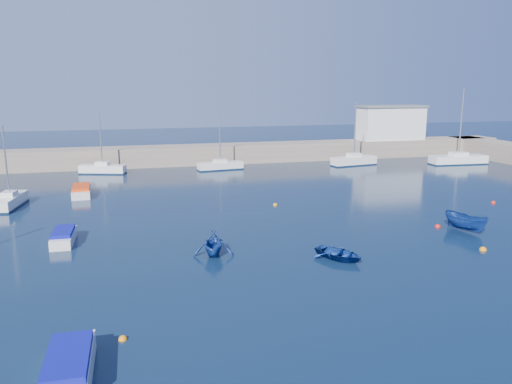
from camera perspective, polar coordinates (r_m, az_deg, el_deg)
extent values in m
plane|color=#0C1D35|center=(28.32, 8.67, -10.36)|extent=(220.00, 220.00, 0.00)
cube|color=gray|center=(71.33, -6.40, 4.29)|extent=(96.00, 4.50, 2.60)
cube|color=silver|center=(81.14, 15.14, 7.57)|extent=(10.00, 4.00, 5.00)
cube|color=silver|center=(50.34, -26.30, -0.98)|extent=(2.32, 5.69, 1.03)
cylinder|color=#B7BABC|center=(49.73, -26.69, 3.17)|extent=(0.15, 0.15, 6.35)
cube|color=silver|center=(65.56, -17.13, 2.49)|extent=(5.86, 3.26, 1.08)
cylinder|color=#B7BABC|center=(65.08, -17.33, 5.78)|extent=(0.16, 0.16, 6.49)
cube|color=silver|center=(65.80, -4.10, 2.99)|extent=(6.09, 2.42, 1.00)
cylinder|color=#B7BABC|center=(65.31, -4.16, 6.37)|extent=(0.15, 0.15, 6.81)
cube|color=silver|center=(70.82, 11.11, 3.51)|extent=(6.74, 2.84, 1.20)
cylinder|color=#B7BABC|center=(70.34, 11.25, 7.02)|extent=(0.18, 0.18, 7.52)
cube|color=silver|center=(76.10, 22.10, 3.44)|extent=(8.20, 2.78, 1.22)
cylinder|color=#B7BABC|center=(75.59, 22.41, 7.38)|extent=(0.17, 0.17, 9.28)
cube|color=silver|center=(37.43, -21.12, -4.92)|extent=(1.50, 3.93, 0.69)
cube|color=#0B0F80|center=(37.30, -21.18, -4.22)|extent=(1.40, 2.96, 0.26)
cube|color=silver|center=(53.01, -19.31, 0.02)|extent=(1.85, 4.94, 0.73)
cube|color=red|center=(52.91, -19.35, 0.56)|extent=(1.73, 3.71, 0.27)
cube|color=silver|center=(20.77, -20.59, -18.56)|extent=(1.73, 4.68, 0.79)
cube|color=#0B0F80|center=(20.50, -20.71, -17.24)|extent=(1.62, 3.52, 0.30)
imported|color=navy|center=(32.19, 9.47, -6.97)|extent=(3.69, 4.01, 0.68)
imported|color=navy|center=(32.42, -4.88, -5.87)|extent=(3.24, 3.54, 1.58)
imported|color=navy|center=(40.83, 22.88, -3.18)|extent=(2.31, 3.85, 1.40)
sphere|color=orange|center=(23.12, -14.97, -15.99)|extent=(0.39, 0.39, 0.39)
sphere|color=red|center=(41.37, 20.05, -3.77)|extent=(0.47, 0.47, 0.47)
sphere|color=orange|center=(36.74, 24.51, -6.08)|extent=(0.49, 0.49, 0.49)
sphere|color=orange|center=(45.97, 2.21, -1.52)|extent=(0.42, 0.42, 0.42)
sphere|color=red|center=(51.82, 25.48, -1.15)|extent=(0.43, 0.43, 0.43)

